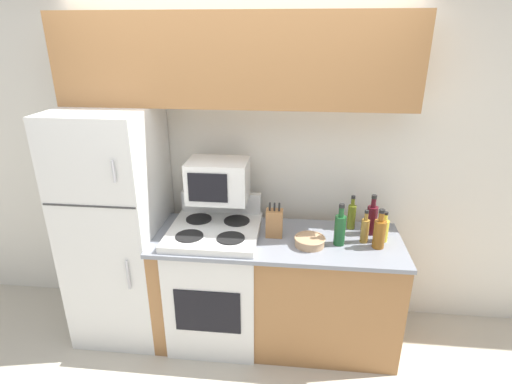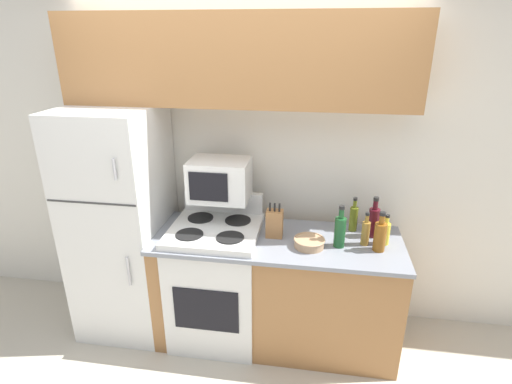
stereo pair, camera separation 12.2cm
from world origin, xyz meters
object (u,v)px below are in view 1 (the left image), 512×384
(microwave, at_px, (218,180))
(stove, at_px, (216,281))
(refrigerator, at_px, (119,226))
(bottle_wine_green, at_px, (340,229))
(bottle_wine_red, at_px, (372,219))
(bottle_olive_oil, at_px, (352,216))
(bottle_cooking_spray, at_px, (384,230))
(bowl, at_px, (310,241))
(bottle_whiskey, at_px, (379,233))
(bottle_vinegar, at_px, (365,230))
(knife_block, at_px, (274,223))

(microwave, bearing_deg, stove, -94.56)
(refrigerator, height_order, bottle_wine_green, refrigerator)
(bottle_wine_red, xyz_separation_m, bottle_olive_oil, (-0.13, 0.07, -0.02))
(microwave, height_order, bottle_cooking_spray, microwave)
(bowl, xyz_separation_m, bottle_olive_oil, (0.31, 0.30, 0.07))
(refrigerator, height_order, stove, refrigerator)
(refrigerator, height_order, bottle_wine_red, refrigerator)
(bottle_cooking_spray, relative_size, bottle_olive_oil, 0.85)
(bottle_whiskey, height_order, bottle_wine_green, bottle_wine_green)
(microwave, distance_m, bottle_wine_green, 0.93)
(bottle_cooking_spray, distance_m, bottle_vinegar, 0.14)
(bottle_olive_oil, bearing_deg, bottle_wine_red, -28.39)
(bottle_vinegar, height_order, bottle_olive_oil, bottle_olive_oil)
(bottle_cooking_spray, distance_m, bottle_wine_red, 0.13)
(bottle_cooking_spray, height_order, bottle_wine_red, bottle_wine_red)
(bottle_vinegar, bearing_deg, bottle_cooking_spray, 12.58)
(bowl, xyz_separation_m, bottle_cooking_spray, (0.51, 0.12, 0.05))
(bottle_whiskey, relative_size, bottle_vinegar, 1.17)
(refrigerator, relative_size, bottle_olive_oil, 6.81)
(microwave, height_order, bowl, microwave)
(bottle_vinegar, xyz_separation_m, bottle_olive_oil, (-0.07, 0.21, 0.01))
(bottle_wine_green, bearing_deg, bowl, -168.99)
(bowl, height_order, bottle_olive_oil, bottle_olive_oil)
(bottle_cooking_spray, relative_size, bottle_wine_red, 0.73)
(bottle_whiskey, relative_size, bottle_wine_red, 0.93)
(microwave, xyz_separation_m, bottle_wine_green, (0.87, -0.20, -0.24))
(bottle_cooking_spray, xyz_separation_m, bottle_olive_oil, (-0.20, 0.18, 0.02))
(bowl, relative_size, bottle_vinegar, 0.89)
(microwave, bearing_deg, bottle_cooking_spray, -5.60)
(bowl, xyz_separation_m, bottle_vinegar, (0.38, 0.09, 0.06))
(bottle_wine_red, height_order, bottle_olive_oil, bottle_wine_red)
(refrigerator, bearing_deg, bottle_cooking_spray, -0.81)
(bowl, bearing_deg, bottle_wine_green, 11.01)
(knife_block, distance_m, bottle_wine_green, 0.46)
(bottle_wine_green, bearing_deg, stove, 176.69)
(stove, bearing_deg, bottle_cooking_spray, 1.47)
(bottle_whiskey, xyz_separation_m, bottle_cooking_spray, (0.05, 0.10, -0.02))
(knife_block, xyz_separation_m, bottle_cooking_spray, (0.76, 0.01, -0.02))
(bowl, distance_m, bottle_wine_red, 0.50)
(microwave, distance_m, bottle_cooking_spray, 1.22)
(bowl, bearing_deg, bottle_wine_red, 26.99)
(bottle_vinegar, bearing_deg, bottle_whiskey, -38.00)
(stove, bearing_deg, bottle_vinegar, 0.01)
(knife_block, height_order, bowl, knife_block)
(bowl, bearing_deg, microwave, 160.58)
(bottle_wine_green, bearing_deg, bottle_cooking_spray, 14.70)
(refrigerator, xyz_separation_m, bottle_wine_red, (1.87, 0.08, 0.12))
(knife_block, relative_size, bottle_olive_oil, 1.00)
(stove, xyz_separation_m, bottle_olive_oil, (0.99, 0.21, 0.51))
(bottle_olive_oil, bearing_deg, refrigerator, -175.13)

